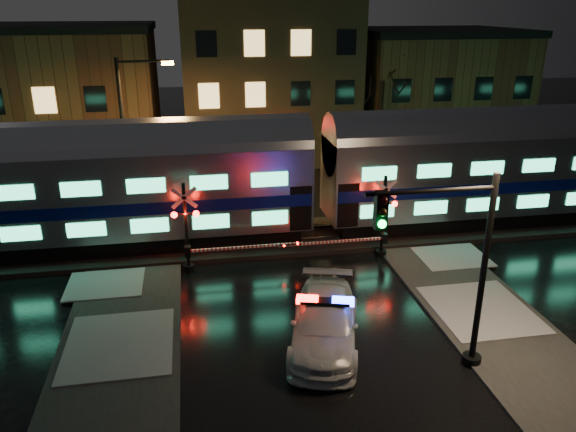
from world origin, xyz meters
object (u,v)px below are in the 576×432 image
at_px(police_car, 325,323).
at_px(crossing_signal_left, 195,236).
at_px(traffic_light, 453,272).
at_px(streetlight, 129,130).
at_px(crossing_signal_right, 376,226).

xyz_separation_m(police_car, crossing_signal_left, (-4.07, 6.25, 0.84)).
xyz_separation_m(traffic_light, streetlight, (-10.35, 14.95, 1.44)).
distance_m(traffic_light, streetlight, 18.24).
distance_m(crossing_signal_right, streetlight, 13.13).
distance_m(police_car, crossing_signal_left, 7.51).
xyz_separation_m(crossing_signal_right, streetlight, (-10.82, 6.70, 3.25)).
bearing_deg(traffic_light, crossing_signal_right, 83.47).
xyz_separation_m(police_car, traffic_light, (3.34, -2.00, 2.59)).
relative_size(police_car, crossing_signal_left, 1.03).
height_order(police_car, crossing_signal_left, crossing_signal_left).
bearing_deg(crossing_signal_right, crossing_signal_left, 179.97).
height_order(police_car, crossing_signal_right, crossing_signal_right).
height_order(crossing_signal_right, crossing_signal_left, crossing_signal_left).
bearing_deg(streetlight, police_car, -61.58).
bearing_deg(crossing_signal_left, crossing_signal_right, -0.03).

